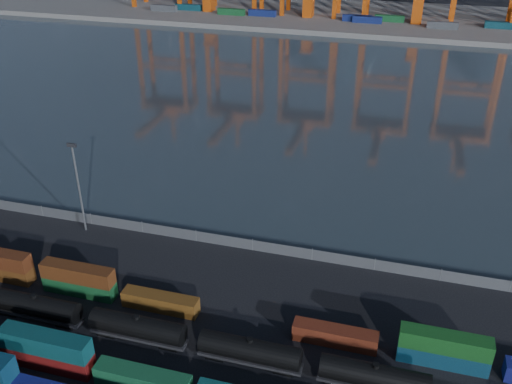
# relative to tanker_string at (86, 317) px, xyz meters

# --- Properties ---
(ground) EXTENTS (700.00, 700.00, 0.00)m
(ground) POSITION_rel_tanker_string_xyz_m (16.58, -3.69, -2.09)
(ground) COLOR black
(ground) RESTS_ON ground
(harbor_water) EXTENTS (700.00, 700.00, 0.00)m
(harbor_water) POSITION_rel_tanker_string_xyz_m (16.58, 101.31, -2.08)
(harbor_water) COLOR #273238
(harbor_water) RESTS_ON ground
(far_quay) EXTENTS (700.00, 70.00, 2.00)m
(far_quay) POSITION_rel_tanker_string_xyz_m (16.58, 206.31, -1.09)
(far_quay) COLOR #514F4C
(far_quay) RESTS_ON ground
(container_row_north) EXTENTS (127.90, 2.29, 4.88)m
(container_row_north) POSITION_rel_tanker_string_xyz_m (18.50, 6.60, -0.12)
(container_row_north) COLOR #111456
(container_row_north) RESTS_ON ground
(tanker_string) EXTENTS (91.04, 2.91, 4.16)m
(tanker_string) POSITION_rel_tanker_string_xyz_m (0.00, 0.00, 0.00)
(tanker_string) COLOR black
(tanker_string) RESTS_ON ground
(waterfront_fence) EXTENTS (160.12, 0.12, 2.20)m
(waterfront_fence) POSITION_rel_tanker_string_xyz_m (16.58, 24.31, -1.08)
(waterfront_fence) COLOR #595B5E
(waterfront_fence) RESTS_ON ground
(yard_light_mast) EXTENTS (1.60, 0.40, 16.60)m
(yard_light_mast) POSITION_rel_tanker_string_xyz_m (-13.42, 22.31, 7.21)
(yard_light_mast) COLOR slate
(yard_light_mast) RESTS_ON ground
(quay_containers) EXTENTS (172.58, 10.99, 2.60)m
(quay_containers) POSITION_rel_tanker_string_xyz_m (5.59, 191.78, 1.21)
(quay_containers) COLOR navy
(quay_containers) RESTS_ON far_quay
(straddle_carriers) EXTENTS (140.00, 7.00, 11.10)m
(straddle_carriers) POSITION_rel_tanker_string_xyz_m (14.08, 196.31, 5.73)
(straddle_carriers) COLOR #C4490D
(straddle_carriers) RESTS_ON far_quay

